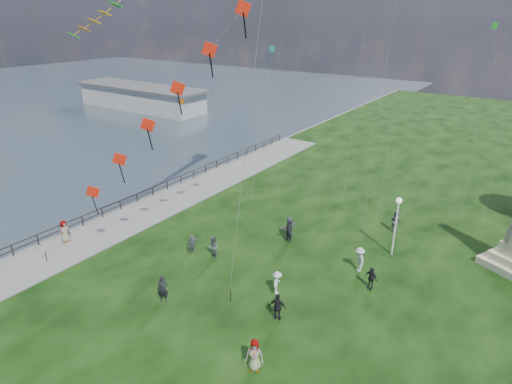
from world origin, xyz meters
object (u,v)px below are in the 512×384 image
Objects in this scene: pier_pavilion at (141,97)px; person_11 at (289,228)px; person_4 at (255,355)px; person_7 at (395,221)px; person_10 at (65,232)px; person_6 at (289,231)px; lamppost at (397,214)px; person_1 at (213,247)px; person_9 at (371,278)px; person_2 at (277,283)px; person_0 at (163,289)px; person_3 at (278,307)px; person_8 at (359,259)px; person_5 at (192,243)px.

pier_pavilion is 15.56× the size of person_11.
person_4 is 0.97× the size of person_7.
person_4 is at bearing 42.21° from person_11.
person_10 is (-20.95, -16.84, -0.05)m from person_7.
person_6 is at bearing 87.21° from person_4.
lamppost reaches higher than person_1.
person_10 is at bearing -130.97° from person_6.
lamppost is 2.62× the size of person_1.
person_6 reaches higher than person_1.
person_9 is at bearing -28.78° from pier_pavilion.
person_6 is (-2.91, 6.43, 0.12)m from person_2.
lamppost is at bearing 109.75° from person_9.
person_1 is 15.43m from person_7.
person_11 reaches higher than person_2.
person_11 is (14.32, 10.70, 0.05)m from person_10.
person_4 is 13.67m from person_6.
pier_pavilion reaches higher than person_7.
person_4 is (-2.07, -15.26, -2.46)m from lamppost.
person_3 is (6.88, 2.64, -0.04)m from person_0.
person_0 is at bearing -99.19° from person_10.
lamppost reaches higher than person_8.
person_0 is 1.00× the size of person_4.
pier_pavilion is 15.97× the size of person_6.
person_11 is (3.12, 5.82, 0.07)m from person_1.
person_8 reaches higher than person_10.
person_10 is at bearing -107.28° from person_8.
person_3 is 9.98m from person_5.
person_5 is 10.41m from person_10.
lamppost is 4.69m from person_7.
person_4 is 0.96× the size of person_11.
person_0 is 13.54m from person_9.
lamppost is 2.55× the size of person_8.
person_4 is at bearing -101.32° from person_10.
lamppost reaches higher than person_7.
person_6 is 8.05m from person_9.
person_1 is at bearing 62.02° from person_0.
person_5 is 13.33m from person_9.
person_1 is 0.95× the size of person_6.
person_7 is at bearing -34.66° from person_2.
person_8 is 1.16× the size of person_9.
person_4 is 1.01× the size of person_8.
pier_pavilion is 16.14× the size of person_4.
person_0 is at bearing 7.27° from person_11.
person_10 is at bearing 140.17° from person_0.
person_8 is (-0.16, -7.40, -0.04)m from person_7.
person_3 is at bearing -105.77° from lamppost.
person_1 is 1.24× the size of person_5.
person_6 is 6.30m from person_8.
person_7 is (6.40, 6.56, 0.02)m from person_6.
person_3 is 0.94× the size of person_6.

